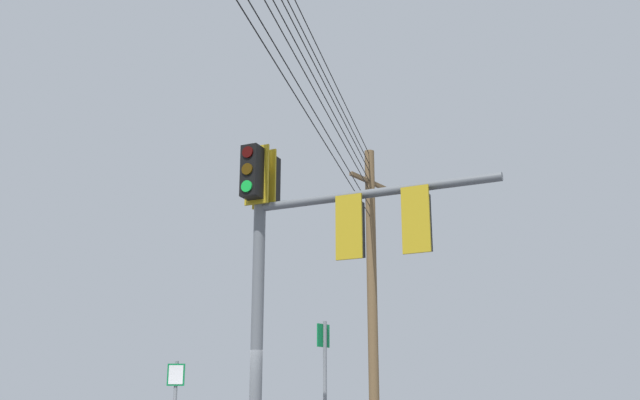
# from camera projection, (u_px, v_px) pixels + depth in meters

# --- Properties ---
(signal_mast_assembly) EXTENTS (3.92, 2.58, 5.95)m
(signal_mast_assembly) POSITION_uv_depth(u_px,v_px,m) (306.00, 240.00, 12.07)
(signal_mast_assembly) COLOR slate
(signal_mast_assembly) RESTS_ON ground
(utility_pole_wooden) EXTENTS (1.60, 1.75, 10.12)m
(utility_pole_wooden) POSITION_uv_depth(u_px,v_px,m) (372.00, 297.00, 23.77)
(utility_pole_wooden) COLOR brown
(utility_pole_wooden) RESTS_ON ground
(route_sign_secondary) EXTENTS (0.26, 0.24, 3.19)m
(route_sign_secondary) POSITION_uv_depth(u_px,v_px,m) (325.00, 391.00, 13.55)
(route_sign_secondary) COLOR slate
(route_sign_secondary) RESTS_ON ground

